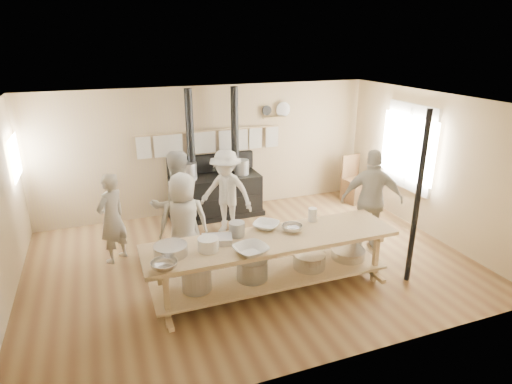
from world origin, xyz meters
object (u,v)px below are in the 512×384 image
Objects in this scene: cook_right at (372,200)px; chair at (355,188)px; stove at (215,191)px; cook_center at (184,222)px; cook_far_left at (112,218)px; cook_by_window at (226,192)px; prep_table at (271,259)px; cook_left at (177,204)px; roasting_pan at (217,240)px.

chair is at bearing -90.22° from cook_right.
stove is 2.19m from cook_center.
stove is 1.73× the size of cook_far_left.
cook_far_left is 1.22m from cook_center.
cook_far_left is at bearing -126.83° from cook_by_window.
stove is at bearing 89.96° from prep_table.
cook_left is at bearing -126.16° from stove.
cook_left is 1.14m from cook_by_window.
cook_far_left is 1.05m from cook_left.
prep_table is 2.28m from cook_right.
cook_far_left is at bearing -29.38° from cook_center.
stove is at bearing 131.06° from cook_by_window.
cook_left is 1.13× the size of cook_by_window.
cook_left is at bearing -174.09° from chair.
cook_right is 1.71× the size of chair.
roasting_pan is at bearing 92.56° from cook_left.
prep_table is 2.25× the size of cook_by_window.
stove is 1.64× the size of cook_center.
cook_center is 1.54× the size of chair.
chair is (1.02, 2.01, -0.58)m from cook_right.
chair is 4.72m from roasting_pan.
stove is 1.44× the size of cook_left.
cook_right is at bearing 122.87° from cook_far_left.
cook_center is 1.45m from cook_by_window.
cook_right reaches higher than roasting_pan.
stove reaches higher than cook_far_left.
cook_far_left is 0.95× the size of cook_center.
cook_right is at bearing 156.37° from cook_left.
cook_by_window is (-0.02, -0.87, 0.28)m from stove.
cook_by_window is at bearing -159.70° from cook_left.
cook_far_left reaches higher than chair.
cook_far_left is 1.46× the size of chair.
prep_table is at bearing 44.88° from cook_right.
stove is 1.63× the size of cook_by_window.
cook_by_window is at bearing -91.08° from stove.
chair is (4.17, 1.61, -0.49)m from cook_center.
cook_left is (-1.02, -1.40, 0.38)m from stove.
cook_right is (2.14, -2.31, 0.36)m from stove.
cook_left is 4.40× the size of roasting_pan.
cook_far_left is at bearing -178.31° from chair.
cook_left is 4.36m from chair.
prep_table is at bearing -148.07° from chair.
chair is at bearing 52.22° from cook_by_window.
cook_center is at bearing 19.50° from cook_right.
stove is 1.48× the size of cook_right.
prep_table is 2.28× the size of cook_center.
cook_center is 4.50m from chair.
cook_center reaches higher than roasting_pan.
chair is at bearing -156.06° from cook_center.
cook_right is 2.32m from chair.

